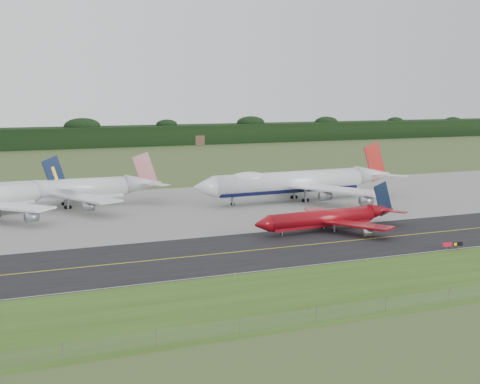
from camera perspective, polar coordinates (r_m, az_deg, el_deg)
name	(u,v)px	position (r m, az deg, el deg)	size (l,w,h in m)	color
ground	(329,238)	(153.99, 7.61, -3.94)	(600.00, 600.00, 0.00)	#3D5527
grass_verge	(427,277)	(125.93, 15.69, -7.03)	(400.00, 30.00, 0.01)	#355318
taxiway	(338,242)	(150.63, 8.37, -4.23)	(400.00, 32.00, 0.02)	black
apron	(242,204)	(198.85, 0.21, -1.01)	(400.00, 78.00, 0.01)	gray
taxiway_centreline	(338,242)	(150.63, 8.37, -4.22)	(400.00, 0.40, 0.00)	gold
taxiway_edge_line	(378,258)	(137.96, 11.70, -5.51)	(400.00, 0.25, 0.00)	silver
perimeter_fence	(479,291)	(116.16, 19.71, -7.98)	(320.00, 0.10, 320.00)	slate
horizon_treeline	(99,138)	(411.50, -11.95, 4.56)	(700.00, 25.00, 12.00)	black
jet_ba_747	(296,182)	(204.03, 4.77, 0.87)	(68.54, 56.77, 17.24)	white
jet_red_737	(329,218)	(162.22, 7.58, -2.21)	(40.23, 32.68, 10.86)	maroon
jet_star_tail	(65,190)	(198.69, -14.70, 0.18)	(57.52, 48.31, 15.22)	silver
taxiway_sign	(453,244)	(149.04, 17.69, -4.28)	(4.45, 1.05, 1.50)	slate
edge_marker_left	(235,274)	(122.45, -0.42, -7.02)	(0.16, 0.16, 0.50)	yellow
edge_marker_center	(368,259)	(135.40, 10.84, -5.65)	(0.16, 0.16, 0.50)	yellow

